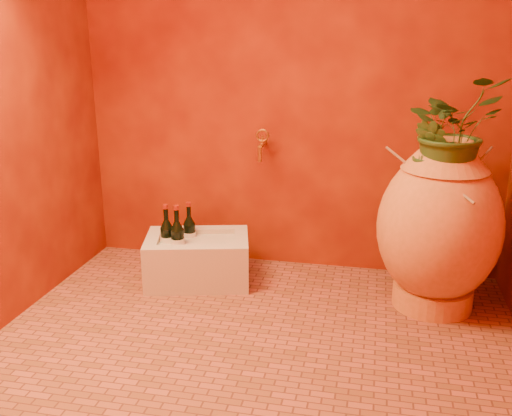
% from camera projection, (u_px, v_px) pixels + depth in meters
% --- Properties ---
extents(floor, '(2.50, 2.50, 0.00)m').
position_uv_depth(floor, '(255.00, 341.00, 2.70)').
color(floor, brown).
rests_on(floor, ground).
extents(wall_back, '(2.50, 0.02, 2.50)m').
position_uv_depth(wall_back, '(291.00, 60.00, 3.27)').
color(wall_back, '#5F0F05').
rests_on(wall_back, ground).
extents(amphora, '(0.77, 0.77, 0.90)m').
position_uv_depth(amphora, '(439.00, 226.00, 2.93)').
color(amphora, '#D07B3A').
rests_on(amphora, floor).
extents(stone_basin, '(0.67, 0.54, 0.28)m').
position_uv_depth(stone_basin, '(198.00, 260.00, 3.32)').
color(stone_basin, beige).
rests_on(stone_basin, floor).
extents(wine_bottle_a, '(0.07, 0.07, 0.31)m').
position_uv_depth(wine_bottle_a, '(190.00, 234.00, 3.37)').
color(wine_bottle_a, black).
rests_on(wine_bottle_a, stone_basin).
extents(wine_bottle_b, '(0.08, 0.08, 0.32)m').
position_uv_depth(wine_bottle_b, '(167.00, 239.00, 3.28)').
color(wine_bottle_b, black).
rests_on(wine_bottle_b, stone_basin).
extents(wine_bottle_c, '(0.08, 0.08, 0.33)m').
position_uv_depth(wine_bottle_c, '(178.00, 241.00, 3.24)').
color(wine_bottle_c, black).
rests_on(wine_bottle_c, stone_basin).
extents(wall_tap, '(0.08, 0.16, 0.18)m').
position_uv_depth(wall_tap, '(262.00, 143.00, 3.35)').
color(wall_tap, '#AE8228').
rests_on(wall_tap, wall_back).
extents(plant_main, '(0.61, 0.60, 0.52)m').
position_uv_depth(plant_main, '(453.00, 129.00, 2.77)').
color(plant_main, '#244418').
rests_on(plant_main, amphora).
extents(plant_side, '(0.22, 0.24, 0.34)m').
position_uv_depth(plant_side, '(430.00, 154.00, 2.77)').
color(plant_side, '#244418').
rests_on(plant_side, amphora).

